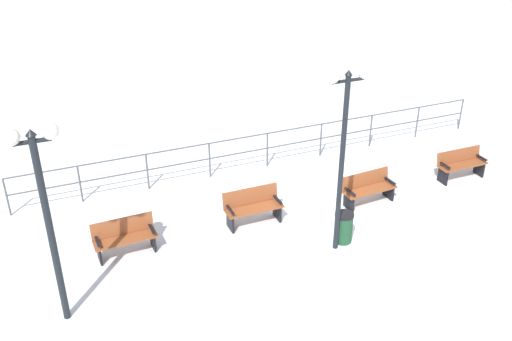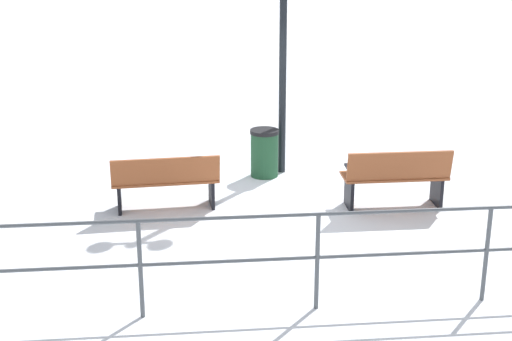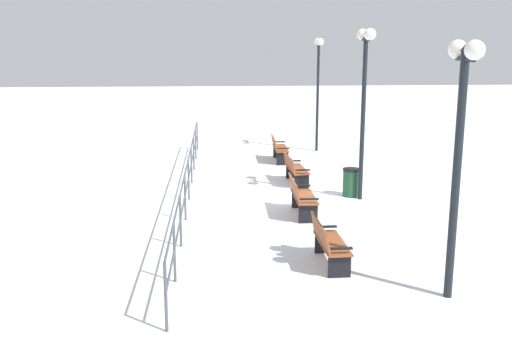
# 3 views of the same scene
# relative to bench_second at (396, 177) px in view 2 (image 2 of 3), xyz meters

# --- Properties ---
(ground_plane) EXTENTS (80.00, 80.00, 0.00)m
(ground_plane) POSITION_rel_bench_second_xyz_m (0.22, 1.67, -0.49)
(ground_plane) COLOR white
(ground_plane) RESTS_ON ground
(bench_second) EXTENTS (0.57, 1.53, 0.93)m
(bench_second) POSITION_rel_bench_second_xyz_m (0.00, 0.00, 0.00)
(bench_second) COLOR brown
(bench_second) RESTS_ON ground
(bench_third) EXTENTS (0.64, 1.58, 0.86)m
(bench_third) POSITION_rel_bench_second_xyz_m (0.28, 3.34, -0.04)
(bench_third) COLOR brown
(bench_third) RESTS_ON ground
(waterfront_railing) EXTENTS (0.05, 15.17, 1.13)m
(waterfront_railing) POSITION_rel_bench_second_xyz_m (-2.86, 1.67, 0.27)
(waterfront_railing) COLOR #4C5156
(waterfront_railing) RESTS_ON ground
(trash_bin) EXTENTS (0.48, 0.48, 0.79)m
(trash_bin) POSITION_rel_bench_second_xyz_m (1.65, 1.74, -0.09)
(trash_bin) COLOR #1E4C2D
(trash_bin) RESTS_ON ground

